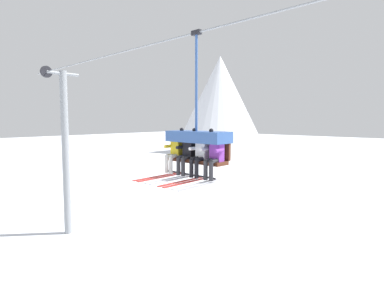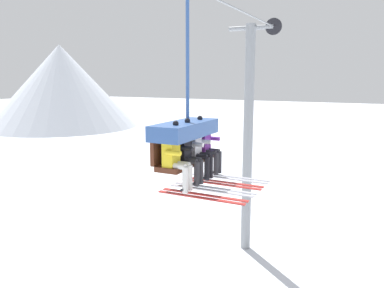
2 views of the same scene
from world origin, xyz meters
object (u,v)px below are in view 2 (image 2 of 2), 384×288
Objects in this scene: lift_tower_far at (248,135)px; skier_yellow at (177,157)px; skier_black at (189,153)px; skier_purple at (208,145)px; chairlift_chair at (185,134)px; skier_white at (199,149)px.

skier_yellow is at bearing -172.62° from lift_tower_far.
skier_black is 1.00× the size of skier_purple.
skier_black is (0.48, 0.00, 0.00)m from skier_yellow.
skier_purple is at bearing -16.60° from chairlift_chair.
skier_black is 0.48m from skier_white.
skier_purple is (-5.70, -0.92, 0.63)m from lift_tower_far.
chairlift_chair is at bearing -173.69° from lift_tower_far.
lift_tower_far is at bearing 7.90° from skier_black.
lift_tower_far reaches higher than skier_purple.
skier_white is at bearing -179.18° from skier_purple.
skier_black is at bearing -137.92° from chairlift_chair.
skier_yellow is 1.00× the size of skier_white.
chairlift_chair is 0.45m from skier_black.
lift_tower_far is 4.98× the size of skier_black.
skier_white is (-6.18, -0.93, 0.61)m from lift_tower_far.
skier_yellow is at bearing 180.00° from skier_purple.
lift_tower_far is at bearing 9.20° from skier_purple.
lift_tower_far reaches higher than skier_black.
lift_tower_far is 4.98× the size of skier_purple.
skier_black is at bearing 0.00° from skier_yellow.
lift_tower_far is at bearing 8.56° from skier_white.
skier_black and skier_purple have the same top height.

